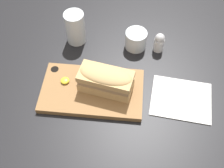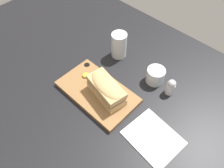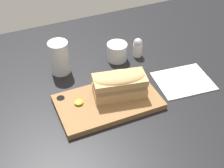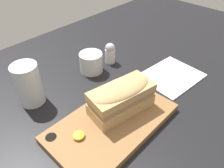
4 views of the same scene
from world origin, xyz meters
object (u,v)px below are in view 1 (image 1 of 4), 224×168
Objects in this scene: napkin at (181,99)px; salt_shaker at (159,42)px; sandwich at (106,79)px; water_glass at (76,29)px; serving_board at (92,91)px; wine_glass at (136,40)px.

salt_shaker is at bearing 109.82° from napkin.
water_glass reaches higher than sandwich.
serving_board is 4.23× the size of wine_glass.
sandwich is 2.32× the size of wine_glass.
wine_glass is at bearing 125.99° from napkin.
wine_glass is 1.02× the size of salt_shaker.
salt_shaker is (29.71, -1.94, -1.48)cm from water_glass.
wine_glass is at bearing 67.83° from sandwich.
wine_glass is 8.22cm from salt_shaker.
salt_shaker reaches higher than napkin.
napkin is 2.70× the size of salt_shaker.
sandwich is at bearing -130.02° from salt_shaker.
wine_glass reaches higher than napkin.
serving_board is 28.33cm from napkin.
wine_glass is at bearing 59.17° from serving_board.
water_glass is 1.62× the size of salt_shaker.
sandwich is 0.88× the size of napkin.
sandwich reaches higher than wine_glass.
serving_board reaches higher than napkin.
serving_board is 7.06cm from sandwich.
serving_board is at bearing -135.52° from salt_shaker.
serving_board is 24.52cm from water_glass.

